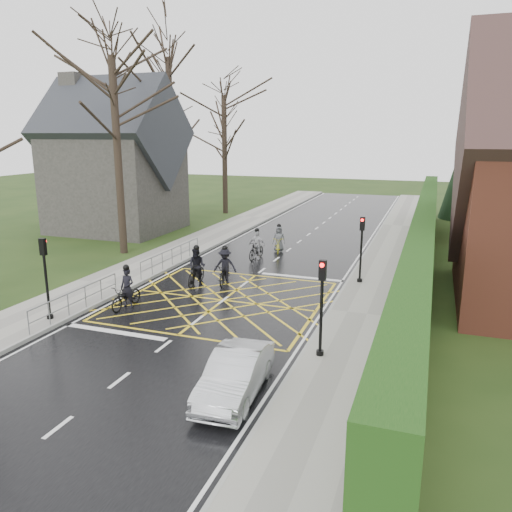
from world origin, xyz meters
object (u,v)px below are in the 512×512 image
Objects in this scene: cyclist_rear at (127,294)px; cyclist_front at (257,248)px; cyclist_lead at (278,242)px; cyclist_back at (197,270)px; cyclist_mid at (225,270)px; car at (235,374)px.

cyclist_rear reaches higher than cyclist_front.
cyclist_front reaches higher than cyclist_lead.
cyclist_lead is (1.63, 7.59, -0.13)m from cyclist_back.
cyclist_back reaches higher than cyclist_front.
cyclist_mid reaches higher than car.
cyclist_rear is 0.51× the size of car.
cyclist_back is 7.77m from cyclist_lead.
cyclist_rear is at bearing 139.55° from car.
cyclist_mid is 10.38m from car.
cyclist_back is at bearing -93.82° from cyclist_front.
cyclist_mid is 6.98m from cyclist_lead.
cyclist_lead reaches higher than car.
cyclist_mid is at bearing 64.62° from cyclist_rear.
cyclist_lead is at bearing 99.22° from car.
cyclist_lead is (0.49, 6.96, -0.08)m from cyclist_mid.
cyclist_front is at bearing 103.43° from car.
cyclist_front is (-0.15, 4.87, -0.01)m from cyclist_mid.
car is at bearing -66.07° from cyclist_front.
car is (4.35, -9.43, -0.06)m from cyclist_mid.
cyclist_lead is at bearing 74.36° from cyclist_back.
cyclist_back reaches higher than cyclist_mid.
cyclist_back is 10.37m from car.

